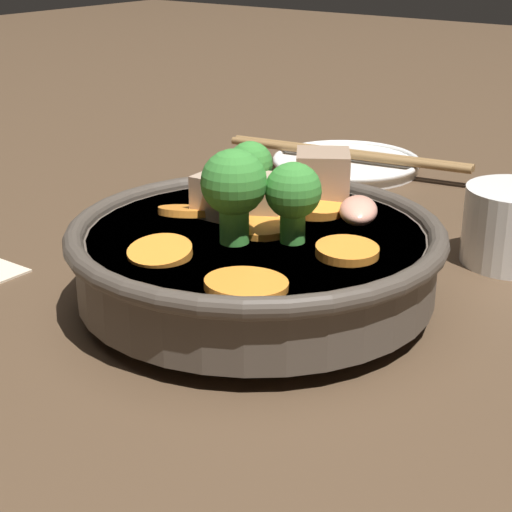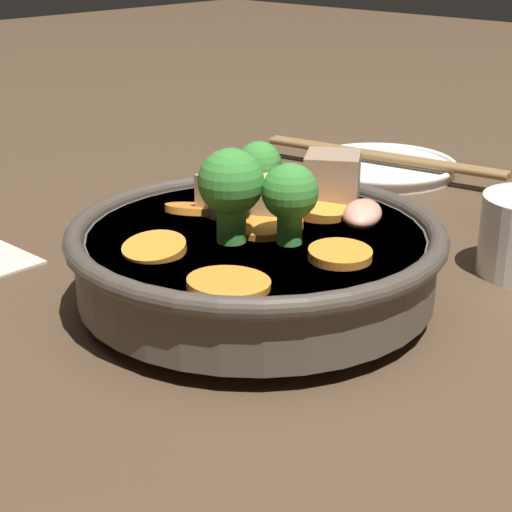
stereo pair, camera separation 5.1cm
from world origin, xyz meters
name	(u,v)px [view 2 (the right image)]	position (x,y,z in m)	size (l,w,h in m)	color
ground_plane	(256,306)	(0.00, 0.00, 0.00)	(3.00, 3.00, 0.00)	#4C3826
stirfry_bowl	(257,250)	(0.00, 0.00, 0.04)	(0.22, 0.22, 0.10)	#51473D
side_saucer	(382,167)	(-0.11, 0.29, 0.01)	(0.14, 0.14, 0.01)	white
chopsticks_pair	(382,156)	(-0.11, 0.29, 0.02)	(0.23, 0.06, 0.01)	olive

